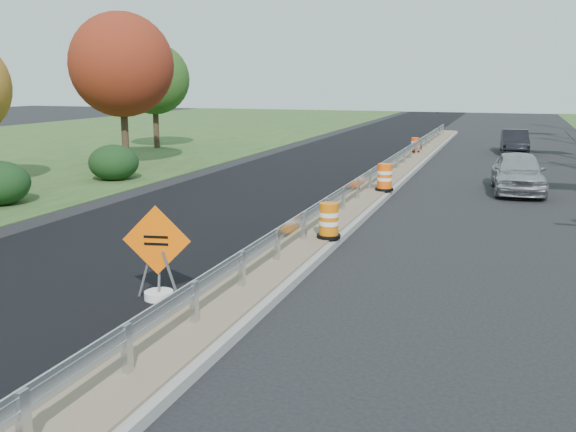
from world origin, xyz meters
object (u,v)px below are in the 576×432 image
(barrel_median_far, at_px, (415,145))
(car_dark_mid, at_px, (515,142))
(car_silver, at_px, (518,172))
(caution_sign, at_px, (158,276))
(barrel_median_near, at_px, (329,221))
(barrel_median_mid, at_px, (385,178))

(barrel_median_far, xyz_separation_m, car_dark_mid, (5.22, 3.42, 0.06))
(car_silver, distance_m, car_dark_mid, 13.89)
(car_silver, height_order, car_dark_mid, car_silver)
(caution_sign, xyz_separation_m, car_silver, (6.61, 15.11, 0.29))
(barrel_median_near, bearing_deg, barrel_median_mid, 90.00)
(car_dark_mid, bearing_deg, car_silver, -92.86)
(barrel_median_far, bearing_deg, car_silver, -62.95)
(barrel_median_mid, distance_m, car_silver, 5.26)
(caution_sign, height_order, barrel_median_mid, caution_sign)
(caution_sign, height_order, car_dark_mid, caution_sign)
(car_dark_mid, bearing_deg, barrel_median_mid, -108.53)
(barrel_median_near, height_order, barrel_median_far, barrel_median_near)
(barrel_median_mid, bearing_deg, barrel_median_near, -90.00)
(car_silver, bearing_deg, caution_sign, -117.99)
(car_silver, bearing_deg, barrel_median_near, -118.74)
(car_silver, bearing_deg, barrel_median_far, 112.69)
(barrel_median_near, distance_m, car_dark_mid, 24.42)
(barrel_median_near, xyz_separation_m, car_silver, (4.59, 10.12, 0.11))
(barrel_median_far, xyz_separation_m, car_silver, (5.35, -10.47, 0.15))
(caution_sign, relative_size, barrel_median_far, 2.31)
(caution_sign, distance_m, barrel_median_far, 25.62)
(barrel_median_far, distance_m, car_silver, 11.76)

